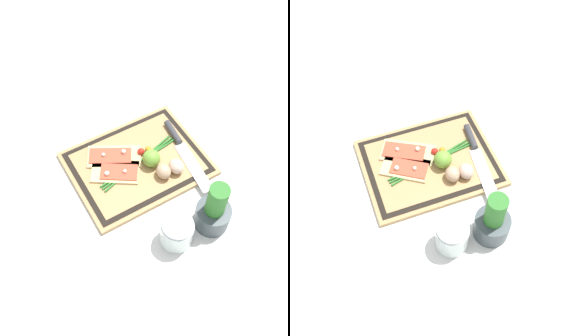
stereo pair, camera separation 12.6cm
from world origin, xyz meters
TOP-DOWN VIEW (x-y plane):
  - ground_plane at (0.00, 0.00)m, footprint 6.00×6.00m
  - cutting_board at (0.00, 0.00)m, footprint 0.44×0.34m
  - pizza_slice_near at (0.06, -0.06)m, footprint 0.20×0.16m
  - pizza_slice_far at (0.08, 0.01)m, footprint 0.18×0.16m
  - knife at (-0.16, 0.01)m, footprint 0.06×0.31m
  - egg_brown at (-0.05, 0.09)m, footprint 0.05×0.05m
  - egg_pink at (-0.09, 0.09)m, footprint 0.05×0.05m
  - lime at (-0.04, 0.03)m, footprint 0.06×0.06m
  - cherry_tomato_red at (-0.03, -0.02)m, footprint 0.02×0.02m
  - cherry_tomato_yellow at (-0.05, -0.02)m, footprint 0.02×0.02m
  - scallion_bunch at (-0.00, 0.01)m, footprint 0.30×0.09m
  - herb_pot at (-0.09, 0.30)m, footprint 0.10×0.10m
  - sauce_jar at (0.04, 0.29)m, footprint 0.10×0.10m

SIDE VIEW (x-z plane):
  - ground_plane at x=0.00m, z-range 0.00..0.00m
  - cutting_board at x=0.00m, z-range 0.00..0.02m
  - scallion_bunch at x=0.00m, z-range 0.02..0.02m
  - pizza_slice_near at x=0.06m, z-range 0.01..0.03m
  - pizza_slice_far at x=0.08m, z-range 0.01..0.03m
  - knife at x=-0.16m, z-range 0.01..0.04m
  - cherry_tomato_yellow at x=-0.05m, z-range 0.02..0.04m
  - cherry_tomato_red at x=-0.03m, z-range 0.02..0.04m
  - egg_brown at x=-0.05m, z-range 0.02..0.06m
  - egg_pink at x=-0.09m, z-range 0.02..0.06m
  - sauce_jar at x=0.04m, z-range -0.01..0.09m
  - lime at x=-0.04m, z-range 0.02..0.08m
  - herb_pot at x=-0.09m, z-range -0.03..0.16m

